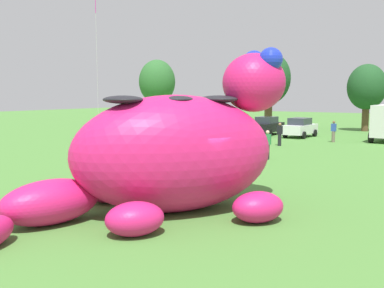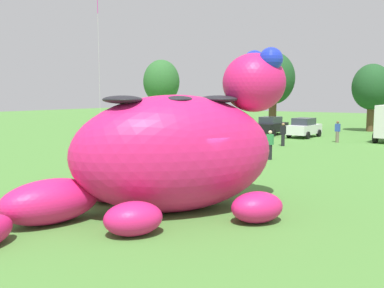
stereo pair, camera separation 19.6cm
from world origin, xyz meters
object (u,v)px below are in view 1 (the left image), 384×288
car_red (232,124)px  spectator_mid_field (334,132)px  car_black (267,126)px  car_white (300,128)px  giant_inflatable_creature (175,152)px  spectator_near_inflatable (211,134)px  spectator_by_cars (280,134)px  spectator_wandering (267,145)px

car_red → spectator_mid_field: (10.77, -3.52, -0.01)m
car_black → car_white: size_ratio=0.99×
giant_inflatable_creature → spectator_near_inflatable: bearing=116.2°
spectator_near_inflatable → giant_inflatable_creature: bearing=-63.8°
spectator_near_inflatable → spectator_by_cars: (4.44, 2.51, 0.00)m
spectator_mid_field → giant_inflatable_creature: bearing=-88.1°
giant_inflatable_creature → car_red: giant_inflatable_creature is taller
spectator_near_inflatable → spectator_mid_field: (7.19, 7.07, 0.00)m
spectator_mid_field → spectator_by_cars: size_ratio=1.00×
car_white → spectator_wandering: car_white is taller
car_white → car_red: bearing=172.5°
spectator_by_cars → spectator_near_inflatable: bearing=-150.5°
giant_inflatable_creature → spectator_wandering: bearing=98.3°
giant_inflatable_creature → car_white: bearing=99.5°
spectator_near_inflatable → spectator_wandering: (6.23, -4.19, 0.00)m
giant_inflatable_creature → spectator_mid_field: bearing=91.9°
car_red → spectator_by_cars: size_ratio=2.48×
car_white → spectator_near_inflatable: 10.30m
spectator_mid_field → spectator_wandering: bearing=-94.9°
car_black → spectator_wandering: size_ratio=2.45×
car_red → spectator_near_inflatable: size_ratio=2.48×
spectator_mid_field → car_white: bearing=144.1°
car_red → spectator_by_cars: 11.38m
car_white → spectator_near_inflatable: size_ratio=2.47×
car_red → spectator_mid_field: size_ratio=2.48×
car_black → spectator_wandering: (5.89, -14.29, -0.01)m
car_black → spectator_wandering: car_black is taller
spectator_near_inflatable → spectator_mid_field: 10.09m
giant_inflatable_creature → spectator_near_inflatable: giant_inflatable_creature is taller
spectator_mid_field → car_black: bearing=156.2°
giant_inflatable_creature → spectator_mid_field: (-0.78, 23.26, -1.09)m
spectator_mid_field → spectator_wandering: (-0.97, -11.26, 0.00)m
giant_inflatable_creature → spectator_by_cars: (-3.53, 18.70, -1.09)m
car_white → giant_inflatable_creature: bearing=-80.5°
spectator_wandering → car_white: bearing=100.5°
car_black → spectator_near_inflatable: car_black is taller
giant_inflatable_creature → spectator_by_cars: size_ratio=5.91×
giant_inflatable_creature → car_white: 26.20m
car_black → spectator_by_cars: bearing=-61.6°
giant_inflatable_creature → car_white: giant_inflatable_creature is taller
car_red → spectator_wandering: (9.80, -14.78, -0.01)m
car_black → car_white: (3.32, -0.46, 0.00)m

